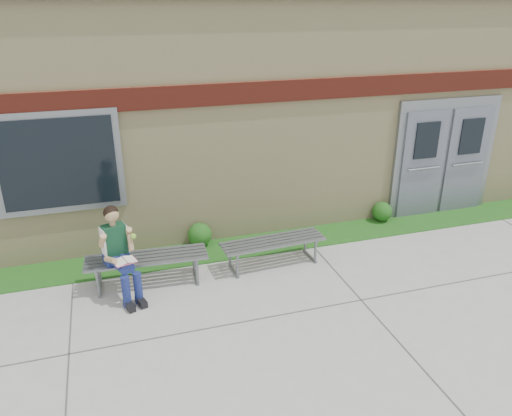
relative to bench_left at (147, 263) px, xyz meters
name	(u,v)px	position (x,y,z in m)	size (l,w,h in m)	color
ground	(311,334)	(1.88, -1.87, -0.36)	(80.00, 80.00, 0.00)	#9E9E99
grass_strip	(253,245)	(1.88, 0.73, -0.35)	(16.00, 0.80, 0.02)	#155015
school_building	(208,92)	(1.88, 4.12, 1.74)	(16.20, 6.22, 4.20)	beige
bench_left	(147,263)	(0.00, 0.00, 0.00)	(1.83, 0.61, 0.47)	slate
bench_right	(273,246)	(2.00, 0.00, -0.02)	(1.71, 0.58, 0.44)	slate
girl	(119,251)	(-0.38, -0.20, 0.35)	(0.58, 0.85, 1.36)	navy
shrub_mid	(200,235)	(0.99, 0.98, -0.13)	(0.41, 0.41, 0.41)	#155015
shrub_east	(382,211)	(4.57, 0.98, -0.15)	(0.38, 0.38, 0.38)	#155015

